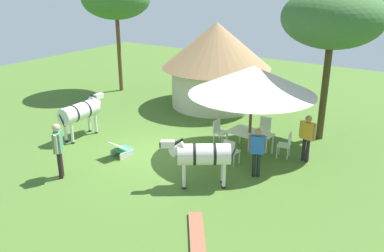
{
  "coord_description": "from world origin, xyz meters",
  "views": [
    {
      "loc": [
        8.37,
        -10.61,
        6.03
      ],
      "look_at": [
        0.9,
        0.63,
        1.0
      ],
      "focal_mm": 38.73,
      "sensor_mm": 36.0,
      "label": 1
    }
  ],
  "objects_px": {
    "patio_chair_near_hut": "(231,150)",
    "guest_behind_table": "(307,134)",
    "thatched_hut": "(216,61)",
    "patio_dining_table": "(250,134)",
    "zebra_nearest_camera": "(80,112)",
    "shade_umbrella": "(253,80)",
    "guest_beside_umbrella": "(257,148)",
    "patio_chair_near_lawn": "(219,130)",
    "zebra_by_umbrella": "(202,155)",
    "patio_chair_east_end": "(286,144)",
    "acacia_tree_left_background": "(333,18)",
    "striped_lounge_chair": "(121,149)",
    "standing_watcher": "(58,146)",
    "patio_chair_west_end": "(264,127)"
  },
  "relations": [
    {
      "from": "guest_beside_umbrella",
      "to": "zebra_by_umbrella",
      "type": "bearing_deg",
      "value": 28.29
    },
    {
      "from": "shade_umbrella",
      "to": "guest_beside_umbrella",
      "type": "height_order",
      "value": "shade_umbrella"
    },
    {
      "from": "standing_watcher",
      "to": "thatched_hut",
      "type": "bearing_deg",
      "value": 138.59
    },
    {
      "from": "patio_chair_near_lawn",
      "to": "striped_lounge_chair",
      "type": "height_order",
      "value": "patio_chair_near_lawn"
    },
    {
      "from": "thatched_hut",
      "to": "guest_beside_umbrella",
      "type": "height_order",
      "value": "thatched_hut"
    },
    {
      "from": "striped_lounge_chair",
      "to": "zebra_by_umbrella",
      "type": "height_order",
      "value": "zebra_by_umbrella"
    },
    {
      "from": "patio_dining_table",
      "to": "zebra_nearest_camera",
      "type": "xyz_separation_m",
      "value": [
        -6.04,
        -2.3,
        0.36
      ]
    },
    {
      "from": "patio_chair_near_lawn",
      "to": "striped_lounge_chair",
      "type": "relative_size",
      "value": 1.02
    },
    {
      "from": "patio_chair_near_hut",
      "to": "guest_behind_table",
      "type": "xyz_separation_m",
      "value": [
        1.98,
        1.64,
        0.46
      ]
    },
    {
      "from": "patio_chair_near_hut",
      "to": "zebra_nearest_camera",
      "type": "xyz_separation_m",
      "value": [
        -5.99,
        -1.0,
        0.51
      ]
    },
    {
      "from": "standing_watcher",
      "to": "patio_chair_east_end",
      "type": "bearing_deg",
      "value": 94.57
    },
    {
      "from": "guest_beside_umbrella",
      "to": "patio_chair_near_lawn",
      "type": "bearing_deg",
      "value": -60.13
    },
    {
      "from": "guest_behind_table",
      "to": "acacia_tree_left_background",
      "type": "xyz_separation_m",
      "value": [
        -0.24,
        2.33,
        3.53
      ]
    },
    {
      "from": "thatched_hut",
      "to": "striped_lounge_chair",
      "type": "xyz_separation_m",
      "value": [
        0.29,
        -6.96,
        -1.91
      ]
    },
    {
      "from": "acacia_tree_left_background",
      "to": "standing_watcher",
      "type": "bearing_deg",
      "value": -126.54
    },
    {
      "from": "thatched_hut",
      "to": "shade_umbrella",
      "type": "xyz_separation_m",
      "value": [
        3.85,
        -4.14,
        0.47
      ]
    },
    {
      "from": "patio_chair_near_hut",
      "to": "thatched_hut",
      "type": "bearing_deg",
      "value": 127.21
    },
    {
      "from": "guest_behind_table",
      "to": "zebra_by_umbrella",
      "type": "height_order",
      "value": "guest_behind_table"
    },
    {
      "from": "shade_umbrella",
      "to": "acacia_tree_left_background",
      "type": "xyz_separation_m",
      "value": [
        1.69,
        2.68,
        1.89
      ]
    },
    {
      "from": "striped_lounge_chair",
      "to": "patio_chair_near_hut",
      "type": "bearing_deg",
      "value": 32.35
    },
    {
      "from": "patio_chair_east_end",
      "to": "acacia_tree_left_background",
      "type": "relative_size",
      "value": 0.16
    },
    {
      "from": "zebra_nearest_camera",
      "to": "zebra_by_umbrella",
      "type": "xyz_separation_m",
      "value": [
        5.97,
        -0.75,
        -0.02
      ]
    },
    {
      "from": "guest_behind_table",
      "to": "patio_chair_near_lawn",
      "type": "bearing_deg",
      "value": 13.84
    },
    {
      "from": "guest_behind_table",
      "to": "zebra_nearest_camera",
      "type": "bearing_deg",
      "value": 27.43
    },
    {
      "from": "patio_chair_near_lawn",
      "to": "striped_lounge_chair",
      "type": "xyz_separation_m",
      "value": [
        -2.26,
        -2.88,
        -0.27
      ]
    },
    {
      "from": "guest_beside_umbrella",
      "to": "standing_watcher",
      "type": "distance_m",
      "value": 6.08
    },
    {
      "from": "thatched_hut",
      "to": "patio_dining_table",
      "type": "xyz_separation_m",
      "value": [
        3.85,
        -4.14,
        -1.5
      ]
    },
    {
      "from": "striped_lounge_chair",
      "to": "acacia_tree_left_background",
      "type": "xyz_separation_m",
      "value": [
        5.25,
        5.49,
        4.26
      ]
    },
    {
      "from": "patio_chair_west_end",
      "to": "guest_beside_umbrella",
      "type": "bearing_deg",
      "value": 108.85
    },
    {
      "from": "striped_lounge_chair",
      "to": "patio_chair_east_end",
      "type": "bearing_deg",
      "value": 41.38
    },
    {
      "from": "patio_dining_table",
      "to": "zebra_by_umbrella",
      "type": "distance_m",
      "value": 3.07
    },
    {
      "from": "guest_beside_umbrella",
      "to": "patio_chair_near_hut",
      "type": "bearing_deg",
      "value": -40.52
    },
    {
      "from": "thatched_hut",
      "to": "patio_dining_table",
      "type": "bearing_deg",
      "value": -47.14
    },
    {
      "from": "zebra_by_umbrella",
      "to": "zebra_nearest_camera",
      "type": "bearing_deg",
      "value": 47.47
    },
    {
      "from": "zebra_by_umbrella",
      "to": "acacia_tree_left_background",
      "type": "bearing_deg",
      "value": -52.49
    },
    {
      "from": "patio_chair_east_end",
      "to": "patio_chair_near_lawn",
      "type": "xyz_separation_m",
      "value": [
        -2.57,
        -0.18,
        0.0
      ]
    },
    {
      "from": "patio_chair_east_end",
      "to": "guest_beside_umbrella",
      "type": "height_order",
      "value": "guest_beside_umbrella"
    },
    {
      "from": "patio_chair_east_end",
      "to": "striped_lounge_chair",
      "type": "xyz_separation_m",
      "value": [
        -4.83,
        -3.07,
        -0.27
      ]
    },
    {
      "from": "standing_watcher",
      "to": "guest_beside_umbrella",
      "type": "bearing_deg",
      "value": 83.66
    },
    {
      "from": "patio_chair_east_end",
      "to": "zebra_by_umbrella",
      "type": "bearing_deg",
      "value": 146.54
    },
    {
      "from": "thatched_hut",
      "to": "shade_umbrella",
      "type": "relative_size",
      "value": 1.18
    },
    {
      "from": "patio_chair_east_end",
      "to": "zebra_by_umbrella",
      "type": "height_order",
      "value": "zebra_by_umbrella"
    },
    {
      "from": "guest_beside_umbrella",
      "to": "striped_lounge_chair",
      "type": "relative_size",
      "value": 1.81
    },
    {
      "from": "patio_chair_near_hut",
      "to": "patio_chair_west_end",
      "type": "bearing_deg",
      "value": 91.67
    },
    {
      "from": "shade_umbrella",
      "to": "patio_chair_west_end",
      "type": "height_order",
      "value": "shade_umbrella"
    },
    {
      "from": "acacia_tree_left_background",
      "to": "patio_dining_table",
      "type": "bearing_deg",
      "value": -122.27
    },
    {
      "from": "shade_umbrella",
      "to": "striped_lounge_chair",
      "type": "height_order",
      "value": "shade_umbrella"
    },
    {
      "from": "zebra_nearest_camera",
      "to": "shade_umbrella",
      "type": "bearing_deg",
      "value": 18.8
    },
    {
      "from": "standing_watcher",
      "to": "zebra_by_umbrella",
      "type": "height_order",
      "value": "standing_watcher"
    },
    {
      "from": "patio_dining_table",
      "to": "patio_chair_near_lawn",
      "type": "distance_m",
      "value": 1.31
    }
  ]
}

